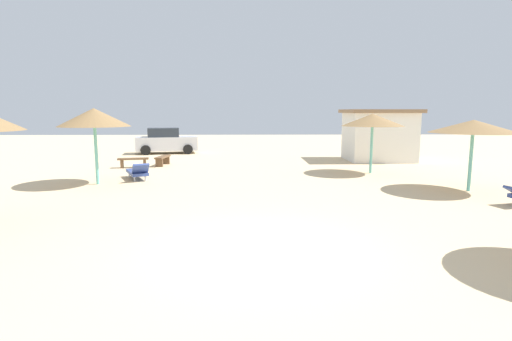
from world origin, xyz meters
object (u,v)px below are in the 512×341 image
bench_0 (163,159)px  beach_cabana (379,135)px  parasol_5 (373,120)px  parked_car (166,141)px  parasol_3 (94,118)px  parasol_2 (473,127)px  lounger_3 (138,172)px  bench_1 (133,161)px

bench_0 → beach_cabana: beach_cabana is taller
bench_0 → beach_cabana: (12.00, 2.00, 1.14)m
parasol_5 → beach_cabana: bearing=68.5°
bench_0 → parked_car: bearing=99.5°
bench_0 → parasol_5: bearing=-15.9°
parasol_3 → parasol_5: size_ratio=1.06×
bench_0 → parked_car: (-1.02, 6.09, 0.48)m
parasol_2 → lounger_3: parasol_2 is taller
bench_0 → parked_car: 6.20m
lounger_3 → beach_cabana: bearing=27.5°
parasol_2 → beach_cabana: bearing=92.0°
lounger_3 → bench_1: size_ratio=1.27×
parasol_2 → lounger_3: 12.91m
parasol_2 → bench_0: (-12.32, 7.05, -1.95)m
parasol_5 → bench_0: 10.69m
parasol_3 → parked_car: 11.64m
parasol_3 → lounger_3: bearing=40.6°
bench_1 → lounger_3: bearing=-71.7°
lounger_3 → parasol_5: bearing=8.1°
parasol_5 → bench_0: parasol_5 is taller
parasol_5 → parked_car: parasol_5 is taller
lounger_3 → bench_0: 4.33m
parasol_3 → bench_1: bearing=88.8°
parasol_5 → beach_cabana: 5.31m
parasol_2 → beach_cabana: 9.09m
parasol_5 → bench_1: 11.77m
bench_1 → parasol_5: bearing=-10.3°
parasol_3 → lounger_3: size_ratio=1.50×
beach_cabana → parasol_5: bearing=-111.5°
bench_0 → beach_cabana: size_ratio=0.39×
parked_car → parasol_3: bearing=-91.9°
bench_0 → parasol_3: bearing=-104.6°
bench_1 → parked_car: parked_car is taller
parasol_5 → lounger_3: 10.55m
parasol_2 → bench_1: parasol_2 is taller
parasol_3 → beach_cabana: (13.40, 7.40, -1.10)m
lounger_3 → bench_1: bearing=108.3°
parasol_2 → bench_1: size_ratio=1.92×
parasol_3 → bench_0: size_ratio=1.91×
bench_0 → lounger_3: bearing=-91.9°
parasol_5 → parked_car: 14.35m
bench_1 → beach_cabana: beach_cabana is taller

